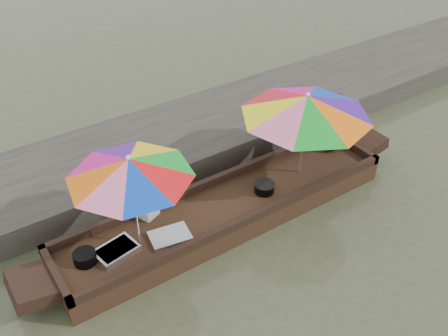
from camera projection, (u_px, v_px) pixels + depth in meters
water at (227, 220)px, 8.25m from camera, size 80.00×80.00×0.00m
dock at (163, 146)px, 9.58m from camera, size 22.00×2.20×0.50m
boat_hull at (227, 212)px, 8.15m from camera, size 5.73×1.20×0.35m
cooking_pot at (85, 257)px, 6.97m from camera, size 0.33×0.33×0.17m
tray_crayfish at (116, 251)px, 7.13m from camera, size 0.66×0.51×0.09m
tray_scallop at (170, 236)px, 7.39m from camera, size 0.65×0.51×0.06m
charcoal_grill at (264, 188)px, 8.25m from camera, size 0.33×0.33×0.15m
supply_bag at (148, 209)px, 7.74m from camera, size 0.34×0.31×0.26m
vendor at (334, 122)px, 9.02m from camera, size 0.59×0.42×1.13m
umbrella_bow at (134, 202)px, 6.88m from camera, size 2.08×2.08×1.55m
umbrella_stern at (304, 134)px, 8.28m from camera, size 2.40×2.40×1.55m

